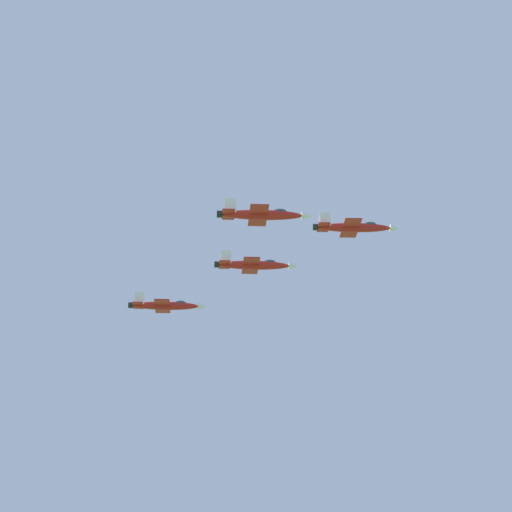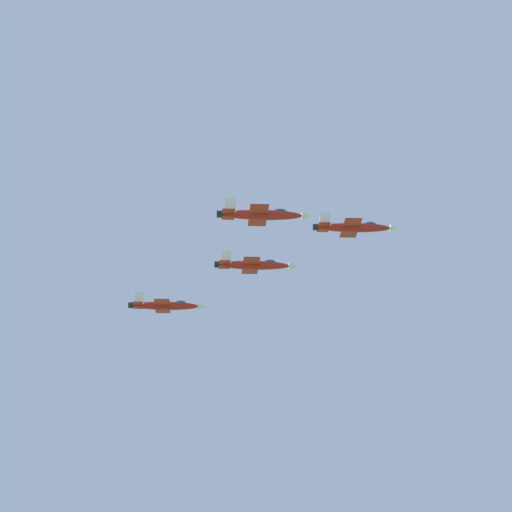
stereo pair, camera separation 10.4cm
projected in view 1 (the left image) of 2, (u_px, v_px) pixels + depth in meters
name	position (u px, v px, depth m)	size (l,w,h in m)	color
jet_lead	(354.00, 227.00, 192.30)	(10.17, 15.63, 3.39)	red
jet_left_wingman	(254.00, 265.00, 204.97)	(10.45, 16.15, 3.48)	red
jet_right_wingman	(262.00, 215.00, 175.99)	(10.22, 15.76, 3.41)	red
jet_left_outer	(166.00, 305.00, 217.11)	(10.31, 15.92, 3.44)	red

